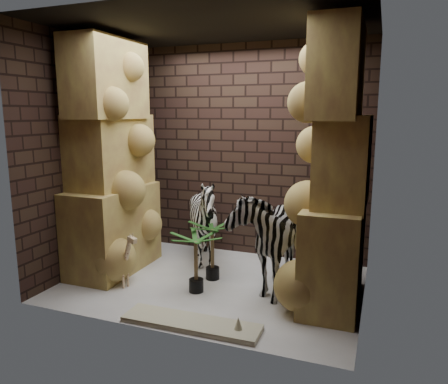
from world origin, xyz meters
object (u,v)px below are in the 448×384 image
at_px(zebra_right, 268,227).
at_px(palm_back, 196,263).
at_px(palm_front, 212,251).
at_px(surfboard, 191,323).
at_px(zebra_left, 205,226).
at_px(giraffe_toy, 120,257).

xyz_separation_m(zebra_right, palm_back, (-0.72, -0.46, -0.37)).
xyz_separation_m(palm_front, palm_back, (-0.03, -0.42, -0.02)).
distance_m(palm_front, surfboard, 1.25).
relative_size(zebra_left, giraffe_toy, 1.74).
bearing_deg(zebra_right, palm_front, 179.35).
height_order(zebra_right, giraffe_toy, zebra_right).
bearing_deg(giraffe_toy, zebra_right, 38.36).
relative_size(zebra_left, palm_front, 1.66).
bearing_deg(palm_back, surfboard, -69.24).
height_order(giraffe_toy, palm_front, palm_front).
relative_size(zebra_right, surfboard, 1.05).
distance_m(zebra_left, giraffe_toy, 1.21).
distance_m(palm_back, surfboard, 0.87).
bearing_deg(zebra_left, giraffe_toy, -110.92).
relative_size(giraffe_toy, palm_front, 0.95).
height_order(giraffe_toy, surfboard, giraffe_toy).
height_order(zebra_right, palm_front, zebra_right).
relative_size(palm_front, palm_back, 1.05).
bearing_deg(palm_back, giraffe_toy, -170.04).
distance_m(zebra_right, surfboard, 1.46).
xyz_separation_m(giraffe_toy, palm_back, (0.92, 0.16, 0.00)).
relative_size(zebra_right, palm_back, 2.05).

